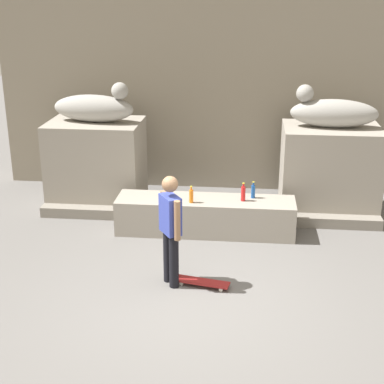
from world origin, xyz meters
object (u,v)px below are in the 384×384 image
at_px(skater, 170,226).
at_px(skateboard, 202,282).
at_px(statue_reclining_right, 332,112).
at_px(statue_reclining_left, 95,107).
at_px(bottle_orange, 191,196).
at_px(bottle_red, 243,193).
at_px(bottle_blue, 253,191).

relative_size(skater, skateboard, 2.03).
height_order(statue_reclining_right, skateboard, statue_reclining_right).
relative_size(statue_reclining_left, bottle_orange, 5.54).
xyz_separation_m(bottle_orange, bottle_red, (0.89, 0.18, 0.01)).
distance_m(skateboard, bottle_red, 2.14).
height_order(statue_reclining_right, bottle_blue, statue_reclining_right).
xyz_separation_m(statue_reclining_left, bottle_blue, (3.06, -1.09, -1.21)).
relative_size(statue_reclining_left, bottle_red, 5.06).
xyz_separation_m(statue_reclining_right, skateboard, (-2.12, -3.20, -1.89)).
xyz_separation_m(skateboard, bottle_blue, (0.71, 2.11, 0.68)).
height_order(skater, skateboard, skater).
bearing_deg(skateboard, bottle_orange, -67.24).
distance_m(skater, bottle_blue, 2.39).
height_order(statue_reclining_right, bottle_orange, statue_reclining_right).
height_order(statue_reclining_left, statue_reclining_right, same).
xyz_separation_m(statue_reclining_left, bottle_red, (2.88, -1.25, -1.19)).
bearing_deg(statue_reclining_right, bottle_red, 41.29).
bearing_deg(bottle_orange, skateboard, -78.93).
relative_size(skater, bottle_red, 5.10).
bearing_deg(statue_reclining_right, skateboard, 59.20).
relative_size(skateboard, bottle_red, 2.51).
bearing_deg(skateboard, skater, 8.03).
xyz_separation_m(skater, bottle_orange, (0.12, 1.74, -0.17)).
bearing_deg(statue_reclining_right, skater, 53.54).
bearing_deg(skateboard, statue_reclining_right, -111.77).
height_order(skateboard, bottle_red, bottle_red).
bearing_deg(bottle_red, statue_reclining_right, 38.64).
distance_m(statue_reclining_right, skater, 4.22).
xyz_separation_m(bottle_orange, bottle_blue, (1.06, 0.34, 0.00)).
xyz_separation_m(bottle_blue, bottle_red, (-0.17, -0.16, 0.01)).
bearing_deg(skater, bottle_red, -60.76).
height_order(skater, bottle_blue, skater).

